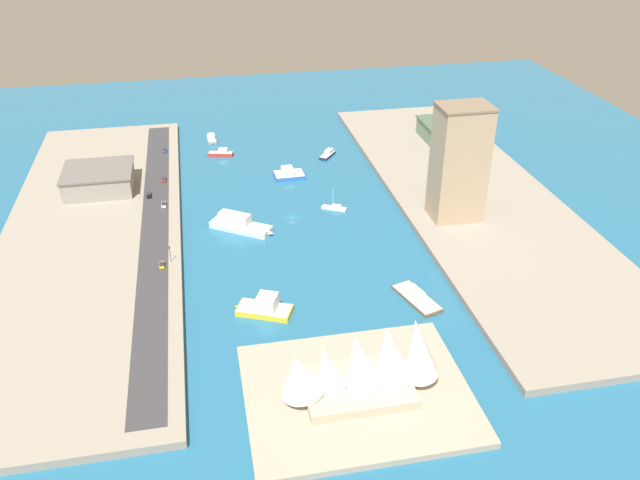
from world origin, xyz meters
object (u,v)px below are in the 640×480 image
object	(u,v)px
carpark_squat_concrete	(99,179)
van_white	(164,204)
patrol_launch_navy	(328,154)
hatchback_blue	(164,150)
sailboat_small_white	(334,208)
pickup_red	(164,179)
opera_landmark	(363,363)
ferry_yellow_fast	(265,307)
apartment_midrise_tan	(459,163)
catamaran_blue	(289,174)
yacht_sleek_gray	(212,138)
traffic_light_waterfront	(170,251)
ferry_white_commuter	(240,224)
barge_flat_brown	(416,297)
taxi_yellow_cab	(162,265)
terminal_long_green	(450,131)
tugboat_red	(221,153)
suv_black	(149,195)

from	to	relation	value
carpark_squat_concrete	van_white	distance (m)	36.90
patrol_launch_navy	hatchback_blue	bearing A→B (deg)	-10.71
sailboat_small_white	pickup_red	distance (m)	82.10
sailboat_small_white	opera_landmark	world-z (taller)	opera_landmark
van_white	patrol_launch_navy	bearing A→B (deg)	-150.00
ferry_yellow_fast	apartment_midrise_tan	size ratio (longest dim) A/B	0.42
catamaran_blue	yacht_sleek_gray	world-z (taller)	catamaran_blue
apartment_midrise_tan	pickup_red	size ratio (longest dim) A/B	10.79
yacht_sleek_gray	apartment_midrise_tan	xyz separation A→B (m)	(-94.03, 113.01, 25.28)
pickup_red	traffic_light_waterfront	xyz separation A→B (m)	(-3.21, 72.88, 3.42)
hatchback_blue	van_white	world-z (taller)	van_white
ferry_white_commuter	barge_flat_brown	world-z (taller)	ferry_white_commuter
sailboat_small_white	yacht_sleek_gray	size ratio (longest dim) A/B	0.91
opera_landmark	apartment_midrise_tan	bearing A→B (deg)	-124.20
pickup_red	hatchback_blue	world-z (taller)	pickup_red
barge_flat_brown	taxi_yellow_cab	distance (m)	92.04
yacht_sleek_gray	traffic_light_waterfront	world-z (taller)	traffic_light_waterfront
taxi_yellow_cab	yacht_sleek_gray	bearing A→B (deg)	-100.73
taxi_yellow_cab	traffic_light_waterfront	xyz separation A→B (m)	(-3.23, -3.18, 3.47)
ferry_yellow_fast	pickup_red	bearing A→B (deg)	-72.62
hatchback_blue	opera_landmark	size ratio (longest dim) A/B	0.10
terminal_long_green	van_white	xyz separation A→B (m)	(148.86, 51.11, -3.83)
patrol_launch_navy	tugboat_red	xyz separation A→B (m)	(53.71, -11.15, 0.34)
sailboat_small_white	carpark_squat_concrete	distance (m)	106.72
ferry_white_commuter	apartment_midrise_tan	size ratio (longest dim) A/B	0.54
barge_flat_brown	hatchback_blue	world-z (taller)	hatchback_blue
pickup_red	ferry_yellow_fast	bearing A→B (deg)	107.38
barge_flat_brown	suv_black	distance (m)	131.67
carpark_squat_concrete	traffic_light_waterfront	world-z (taller)	carpark_squat_concrete
taxi_yellow_cab	opera_landmark	size ratio (longest dim) A/B	0.09
barge_flat_brown	carpark_squat_concrete	bearing A→B (deg)	-43.22
yacht_sleek_gray	opera_landmark	distance (m)	208.34
sailboat_small_white	hatchback_blue	bearing A→B (deg)	-45.71
apartment_midrise_tan	terminal_long_green	bearing A→B (deg)	-110.02
tugboat_red	pickup_red	distance (m)	42.36
tugboat_red	traffic_light_waterfront	distance (m)	107.55
sailboat_small_white	van_white	xyz separation A→B (m)	(72.32, -11.69, 2.85)
yacht_sleek_gray	suv_black	bearing A→B (deg)	66.06
barge_flat_brown	opera_landmark	xyz separation A→B (m)	(29.91, 41.91, 10.67)
opera_landmark	carpark_squat_concrete	bearing A→B (deg)	-60.63
catamaran_blue	apartment_midrise_tan	size ratio (longest dim) A/B	0.33
yacht_sleek_gray	carpark_squat_concrete	size ratio (longest dim) A/B	0.40
ferry_white_commuter	opera_landmark	size ratio (longest dim) A/B	0.55
taxi_yellow_cab	patrol_launch_navy	bearing A→B (deg)	-130.31
van_white	opera_landmark	distance (m)	137.08
ferry_yellow_fast	terminal_long_green	bearing A→B (deg)	-131.11
suv_black	taxi_yellow_cab	world-z (taller)	taxi_yellow_cab
catamaran_blue	barge_flat_brown	size ratio (longest dim) A/B	0.73
suv_black	ferry_yellow_fast	bearing A→B (deg)	113.43
apartment_midrise_tan	taxi_yellow_cab	size ratio (longest dim) A/B	10.70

